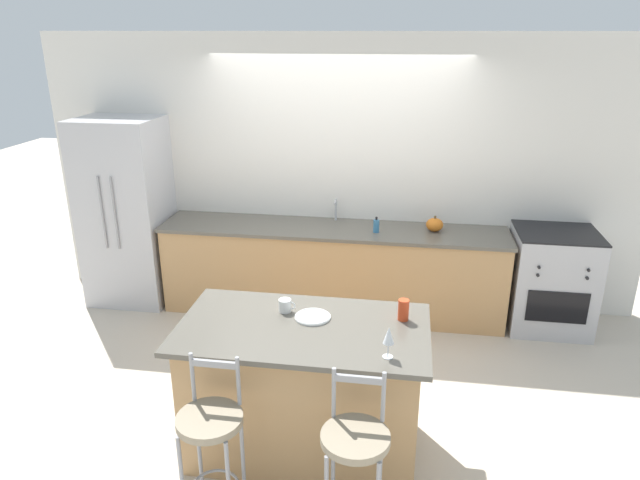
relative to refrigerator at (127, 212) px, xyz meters
The scene contains 15 objects.
ground_plane 2.36m from the refrigerator, ahead, with size 18.00×18.00×0.00m, color beige.
wall_back 2.20m from the refrigerator, ahead, with size 6.00×0.07×2.70m.
back_counter 2.19m from the refrigerator, ahead, with size 3.39×0.69×0.89m.
sink_faucet 2.14m from the refrigerator, ahead, with size 0.02×0.13×0.22m.
kitchen_island 3.07m from the refrigerator, 42.89° to the right, with size 1.60×0.89×0.94m.
refrigerator is the anchor object (origin of this frame).
oven_range 4.25m from the refrigerator, ahead, with size 0.74×0.68×0.97m.
bar_stool_near 3.29m from the refrigerator, 56.27° to the right, with size 0.37×0.37×1.01m.
bar_stool_far 3.81m from the refrigerator, 46.22° to the right, with size 0.37×0.37×1.01m.
dinner_plate 2.98m from the refrigerator, 40.60° to the right, with size 0.24×0.24×0.02m.
wine_glass 3.63m from the refrigerator, 40.22° to the right, with size 0.07×0.07×0.19m.
coffee_mug 2.79m from the refrigerator, 42.25° to the right, with size 0.11×0.08×0.09m.
tumbler_cup 3.41m from the refrigerator, 33.35° to the right, with size 0.07×0.07×0.14m.
pumpkin_decoration 3.11m from the refrigerator, ahead, with size 0.16×0.16×0.15m.
soap_bottle 2.56m from the refrigerator, ahead, with size 0.06×0.06×0.15m.
Camera 1 is at (0.69, -4.86, 2.71)m, focal length 32.00 mm.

